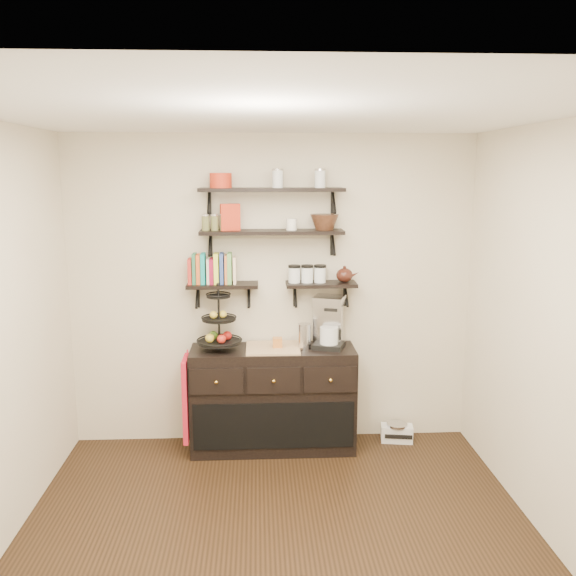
{
  "coord_description": "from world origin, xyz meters",
  "views": [
    {
      "loc": [
        -0.12,
        -3.47,
        2.38
      ],
      "look_at": [
        0.11,
        1.15,
        1.5
      ],
      "focal_mm": 38.0,
      "sensor_mm": 36.0,
      "label": 1
    }
  ],
  "objects": [
    {
      "name": "shelf_low_right",
      "position": [
        0.42,
        1.63,
        1.43
      ],
      "size": [
        0.6,
        0.25,
        0.23
      ],
      "color": "black",
      "rests_on": "back_wall"
    },
    {
      "name": "teapot",
      "position": [
        0.62,
        1.63,
        1.52
      ],
      "size": [
        0.22,
        0.18,
        0.14
      ],
      "primitive_type": null,
      "rotation": [
        0.0,
        0.0,
        -0.22
      ],
      "color": "#361610",
      "rests_on": "shelf_low_right"
    },
    {
      "name": "shelf_mid",
      "position": [
        0.0,
        1.62,
        1.88
      ],
      "size": [
        1.2,
        0.27,
        0.23
      ],
      "color": "black",
      "rests_on": "back_wall"
    },
    {
      "name": "back_wall",
      "position": [
        0.0,
        1.75,
        1.35
      ],
      "size": [
        3.5,
        0.02,
        2.7
      ],
      "primitive_type": "cube",
      "color": "beige",
      "rests_on": "ground"
    },
    {
      "name": "cookbooks",
      "position": [
        -0.49,
        1.63,
        1.57
      ],
      "size": [
        0.4,
        0.15,
        0.26
      ],
      "color": "#B52B23",
      "rests_on": "shelf_low_left"
    },
    {
      "name": "shelf_top",
      "position": [
        0.0,
        1.62,
        2.23
      ],
      "size": [
        1.2,
        0.27,
        0.23
      ],
      "color": "black",
      "rests_on": "back_wall"
    },
    {
      "name": "ceiling",
      "position": [
        0.0,
        0.0,
        2.7
      ],
      "size": [
        3.5,
        3.5,
        0.02
      ],
      "primitive_type": "cube",
      "color": "white",
      "rests_on": "back_wall"
    },
    {
      "name": "right_wall",
      "position": [
        1.75,
        0.0,
        1.35
      ],
      "size": [
        0.02,
        3.5,
        2.7
      ],
      "primitive_type": "cube",
      "color": "beige",
      "rests_on": "ground"
    },
    {
      "name": "apron",
      "position": [
        -0.73,
        1.41,
        0.51
      ],
      "size": [
        0.04,
        0.3,
        0.71
      ],
      "primitive_type": "cube",
      "color": "#B7132A",
      "rests_on": "sideboard"
    },
    {
      "name": "walnut_bowl",
      "position": [
        0.44,
        1.61,
        1.96
      ],
      "size": [
        0.24,
        0.24,
        0.13
      ],
      "primitive_type": null,
      "color": "black",
      "rests_on": "shelf_mid"
    },
    {
      "name": "sideboard",
      "position": [
        0.0,
        1.51,
        0.45
      ],
      "size": [
        1.4,
        0.5,
        0.92
      ],
      "color": "black",
      "rests_on": "floor"
    },
    {
      "name": "shelf_low_left",
      "position": [
        -0.42,
        1.63,
        1.43
      ],
      "size": [
        0.6,
        0.25,
        0.23
      ],
      "color": "black",
      "rests_on": "back_wall"
    },
    {
      "name": "floor",
      "position": [
        0.0,
        0.0,
        0.0
      ],
      "size": [
        3.5,
        3.5,
        0.0
      ],
      "primitive_type": "plane",
      "color": "black",
      "rests_on": "ground"
    },
    {
      "name": "candle",
      "position": [
        0.04,
        1.51,
        0.96
      ],
      "size": [
        0.08,
        0.08,
        0.08
      ],
      "primitive_type": "cube",
      "color": "#AF6528",
      "rests_on": "sideboard"
    },
    {
      "name": "glass_canisters",
      "position": [
        0.3,
        1.63,
        1.51
      ],
      "size": [
        0.32,
        0.1,
        0.13
      ],
      "color": "silver",
      "rests_on": "shelf_low_right"
    },
    {
      "name": "fruit_stand",
      "position": [
        -0.45,
        1.52,
        1.09
      ],
      "size": [
        0.37,
        0.37,
        0.55
      ],
      "rotation": [
        0.0,
        0.0,
        0.05
      ],
      "color": "black",
      "rests_on": "sideboard"
    },
    {
      "name": "recipe_box",
      "position": [
        -0.35,
        1.61,
        2.01
      ],
      "size": [
        0.17,
        0.09,
        0.22
      ],
      "primitive_type": "cube",
      "rotation": [
        0.0,
        0.0,
        0.21
      ],
      "color": "red",
      "rests_on": "shelf_mid"
    },
    {
      "name": "ramekins",
      "position": [
        0.16,
        1.61,
        1.95
      ],
      "size": [
        0.09,
        0.09,
        0.1
      ],
      "primitive_type": "cylinder",
      "color": "white",
      "rests_on": "shelf_mid"
    },
    {
      "name": "thermal_carafe",
      "position": [
        0.27,
        1.49,
        1.01
      ],
      "size": [
        0.11,
        0.11,
        0.22
      ],
      "primitive_type": "cylinder",
      "color": "silver",
      "rests_on": "sideboard"
    },
    {
      "name": "red_pot",
      "position": [
        -0.42,
        1.61,
        2.31
      ],
      "size": [
        0.18,
        0.18,
        0.12
      ],
      "primitive_type": "cylinder",
      "color": "red",
      "rests_on": "shelf_top"
    },
    {
      "name": "radio",
      "position": [
        1.11,
        1.59,
        0.08
      ],
      "size": [
        0.3,
        0.21,
        0.17
      ],
      "rotation": [
        0.0,
        0.0,
        -0.15
      ],
      "color": "silver",
      "rests_on": "floor"
    },
    {
      "name": "coffee_maker",
      "position": [
        0.48,
        1.55,
        1.12
      ],
      "size": [
        0.31,
        0.31,
        0.45
      ],
      "rotation": [
        0.0,
        0.0,
        -0.34
      ],
      "color": "black",
      "rests_on": "sideboard"
    }
  ]
}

